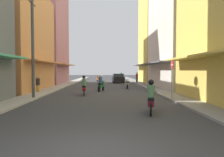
% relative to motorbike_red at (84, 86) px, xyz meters
% --- Properties ---
extents(ground_plane, '(116.73, 116.73, 0.00)m').
position_rel_motorbike_red_xyz_m(ground_plane, '(1.52, 10.65, -0.70)').
color(ground_plane, '#38383A').
extents(sidewalk_left, '(1.60, 61.06, 0.12)m').
position_rel_motorbike_red_xyz_m(sidewalk_left, '(-3.75, 10.65, -0.64)').
color(sidewalk_left, '#ADA89E').
rests_on(sidewalk_left, ground).
extents(sidewalk_right, '(1.60, 61.06, 0.12)m').
position_rel_motorbike_red_xyz_m(sidewalk_right, '(6.78, 10.65, -0.64)').
color(sidewalk_right, gray).
rests_on(sidewalk_right, ground).
extents(building_left_mid, '(7.05, 9.92, 9.84)m').
position_rel_motorbike_red_xyz_m(building_left_mid, '(-7.55, 3.95, 4.21)').
color(building_left_mid, '#D88C4C').
rests_on(building_left_mid, ground).
extents(building_left_far, '(7.05, 9.00, 15.60)m').
position_rel_motorbike_red_xyz_m(building_left_far, '(-7.55, 14.38, 7.09)').
color(building_left_far, '#B7727F').
rests_on(building_left_far, ground).
extents(building_right_mid, '(7.05, 10.98, 17.50)m').
position_rel_motorbike_red_xyz_m(building_right_mid, '(10.58, 6.79, 8.04)').
color(building_right_mid, silver).
rests_on(building_right_mid, ground).
extents(building_right_far, '(7.05, 8.68, 16.04)m').
position_rel_motorbike_red_xyz_m(building_right_far, '(10.58, 17.06, 7.31)').
color(building_right_far, '#EFD159').
rests_on(building_right_far, ground).
extents(motorbike_red, '(0.55, 1.81, 1.58)m').
position_rel_motorbike_red_xyz_m(motorbike_red, '(0.00, 0.00, 0.00)').
color(motorbike_red, black).
rests_on(motorbike_red, ground).
extents(motorbike_orange, '(0.71, 1.76, 0.96)m').
position_rel_motorbike_red_xyz_m(motorbike_orange, '(0.38, 18.58, -0.20)').
color(motorbike_orange, black).
rests_on(motorbike_orange, ground).
extents(motorbike_silver, '(0.55, 1.81, 1.58)m').
position_rel_motorbike_red_xyz_m(motorbike_silver, '(4.41, 20.71, 0.00)').
color(motorbike_silver, black).
rests_on(motorbike_silver, ground).
extents(motorbike_maroon, '(0.64, 1.78, 1.58)m').
position_rel_motorbike_red_xyz_m(motorbike_maroon, '(3.87, -7.24, 0.00)').
color(motorbike_maroon, black).
rests_on(motorbike_maroon, ground).
extents(motorbike_white, '(0.55, 1.81, 0.96)m').
position_rel_motorbike_red_xyz_m(motorbike_white, '(4.06, 5.91, -0.20)').
color(motorbike_white, black).
rests_on(motorbike_white, ground).
extents(motorbike_green, '(0.71, 1.76, 1.58)m').
position_rel_motorbike_red_xyz_m(motorbike_green, '(1.29, 2.99, 0.00)').
color(motorbike_green, black).
rests_on(motorbike_green, ground).
extents(parked_car, '(1.89, 4.16, 1.45)m').
position_rel_motorbike_red_xyz_m(parked_car, '(3.63, 16.49, 0.04)').
color(parked_car, black).
rests_on(parked_car, ground).
extents(pedestrian_crossing, '(0.44, 0.44, 1.61)m').
position_rel_motorbike_red_xyz_m(pedestrian_crossing, '(-4.08, 1.28, 0.21)').
color(pedestrian_crossing, '#BF8C3F').
rests_on(pedestrian_crossing, ground).
extents(pedestrian_foreground, '(0.34, 0.34, 1.70)m').
position_rel_motorbike_red_xyz_m(pedestrian_foreground, '(6.42, 14.91, 0.15)').
color(pedestrian_foreground, '#334C8C').
rests_on(pedestrian_foreground, ground).
extents(utility_pole, '(0.20, 1.20, 7.10)m').
position_rel_motorbike_red_xyz_m(utility_pole, '(-3.20, -2.35, 2.92)').
color(utility_pole, '#4C4C4F').
rests_on(utility_pole, ground).
extents(street_sign_no_entry, '(0.07, 0.60, 2.65)m').
position_rel_motorbike_red_xyz_m(street_sign_no_entry, '(6.13, -3.10, 1.01)').
color(street_sign_no_entry, gray).
rests_on(street_sign_no_entry, ground).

